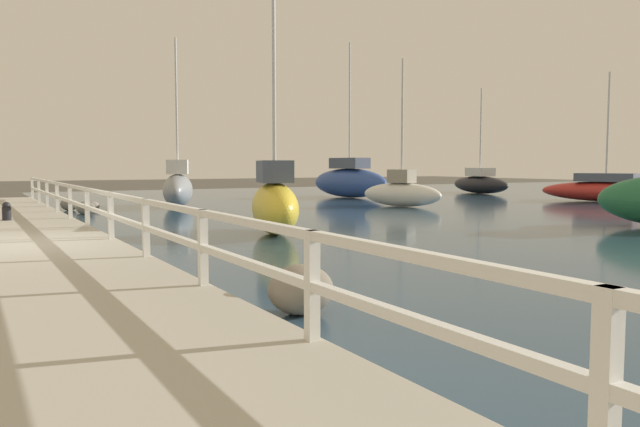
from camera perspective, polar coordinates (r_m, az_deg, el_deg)
The scene contains 15 objects.
ground_plane at distance 12.65m, azimuth -26.38°, elevation -3.84°, with size 120.00×120.00×0.00m, color #4C473D.
dock_walkway at distance 12.63m, azimuth -26.40°, elevation -3.20°, with size 3.73×36.00×0.29m.
railing at distance 12.78m, azimuth -18.60°, elevation 0.56°, with size 0.10×32.50×0.91m.
boulder_mid_strip at distance 23.99m, azimuth -20.86°, elevation 0.50°, with size 0.49×0.44×0.37m.
boulder_downstream at distance 22.93m, azimuth -20.61°, elevation 0.47°, with size 0.63×0.57×0.47m.
boulder_near_dock at distance 25.35m, azimuth -21.95°, elevation 0.79°, with size 0.64×0.57×0.48m.
boulder_upstream at distance 25.12m, azimuth -20.01°, elevation 0.65°, with size 0.44×0.40×0.33m.
boulder_water_edge at distance 7.25m, azimuth -1.77°, elevation -6.96°, with size 0.78×0.70×0.58m.
mooring_bollard at distance 18.13m, azimuth -26.74°, elevation 0.20°, with size 0.22×0.22×0.48m.
sailboat_yellow at distance 15.46m, azimuth -4.17°, elevation 0.95°, with size 2.02×3.47×6.84m.
sailboat_black at distance 38.67m, azimuth 14.39°, elevation 2.70°, with size 2.68×5.93×6.24m.
sailboat_gray at distance 26.19m, azimuth -12.86°, elevation 2.30°, with size 2.58×4.43×6.82m.
sailboat_red at distance 31.98m, azimuth 24.66°, elevation 1.99°, with size 3.41×6.15×5.99m.
sailboat_white at distance 25.89m, azimuth 7.47°, elevation 1.95°, with size 2.21×3.83×6.01m.
sailboat_blue at distance 32.77m, azimuth 2.70°, elevation 2.99°, with size 2.39×5.57×8.01m.
Camera 1 is at (-0.68, -12.52, 1.73)m, focal length 35.00 mm.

